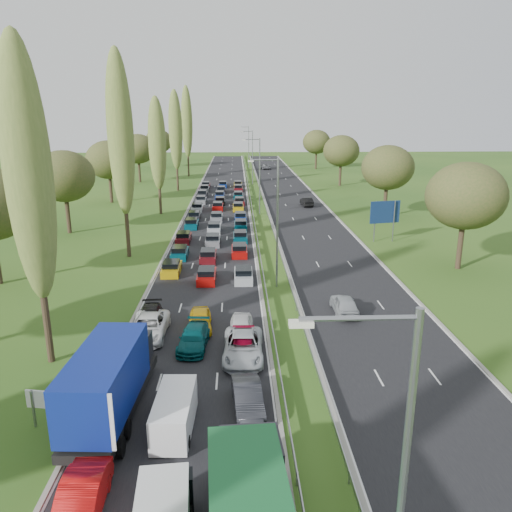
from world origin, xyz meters
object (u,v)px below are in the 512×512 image
object	(u,v)px
near_car_2	(148,327)
blue_lorry	(110,379)
white_van_rear	(175,411)
near_car_1	(80,501)
info_sign	(40,403)
near_car_3	(150,317)
direction_sign	(385,214)

from	to	relation	value
near_car_2	blue_lorry	distance (m)	9.82
white_van_rear	blue_lorry	bearing A→B (deg)	162.42
white_van_rear	near_car_1	bearing A→B (deg)	-115.33
info_sign	near_car_1	bearing A→B (deg)	-58.56
white_van_rear	info_sign	xyz separation A→B (m)	(-6.92, 0.32, 0.40)
near_car_3	blue_lorry	distance (m)	11.99
info_sign	direction_sign	distance (m)	47.62
near_car_1	blue_lorry	distance (m)	7.34
near_car_1	white_van_rear	bearing A→B (deg)	61.38
blue_lorry	white_van_rear	world-z (taller)	blue_lorry
blue_lorry	direction_sign	xyz separation A→B (m)	(25.39, 36.92, 1.42)
near_car_3	white_van_rear	xyz separation A→B (m)	(3.47, -13.16, 0.29)
near_car_2	blue_lorry	bearing A→B (deg)	-90.85
near_car_3	blue_lorry	world-z (taller)	blue_lorry
near_car_1	info_sign	distance (m)	7.37
near_car_1	direction_sign	distance (m)	50.77
near_car_2	direction_sign	xyz separation A→B (m)	(25.09, 27.20, 2.77)
near_car_1	blue_lorry	xyz separation A→B (m)	(-0.42, 7.21, 1.35)
near_car_2	white_van_rear	size ratio (longest dim) A/B	1.20
direction_sign	white_van_rear	bearing A→B (deg)	-119.82
near_car_1	blue_lorry	size ratio (longest dim) A/B	0.48
near_car_1	info_sign	bearing A→B (deg)	120.25
white_van_rear	info_sign	bearing A→B (deg)	179.48
near_car_2	blue_lorry	xyz separation A→B (m)	(-0.30, -9.72, 1.35)
near_car_1	near_car_3	xyz separation A→B (m)	(-0.39, 19.11, -0.12)
near_car_3	near_car_2	bearing A→B (deg)	-86.83
blue_lorry	info_sign	xyz separation A→B (m)	(-3.41, -0.94, -0.78)
white_van_rear	direction_sign	size ratio (longest dim) A/B	0.90
near_car_1	near_car_2	size ratio (longest dim) A/B	0.84
near_car_2	blue_lorry	size ratio (longest dim) A/B	0.56
near_car_2	info_sign	xyz separation A→B (m)	(-3.71, -10.66, 0.57)
near_car_3	white_van_rear	bearing A→B (deg)	-78.90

